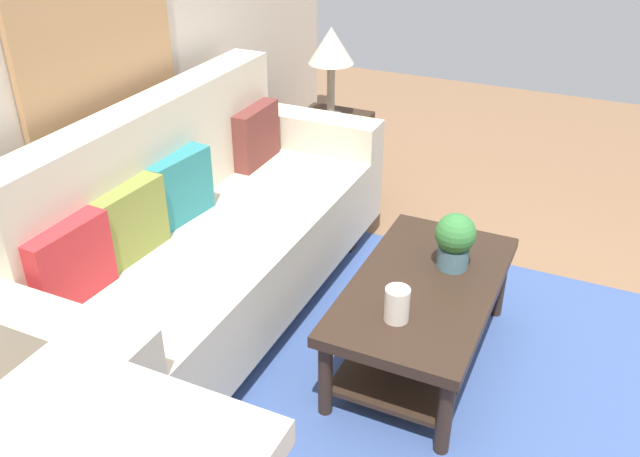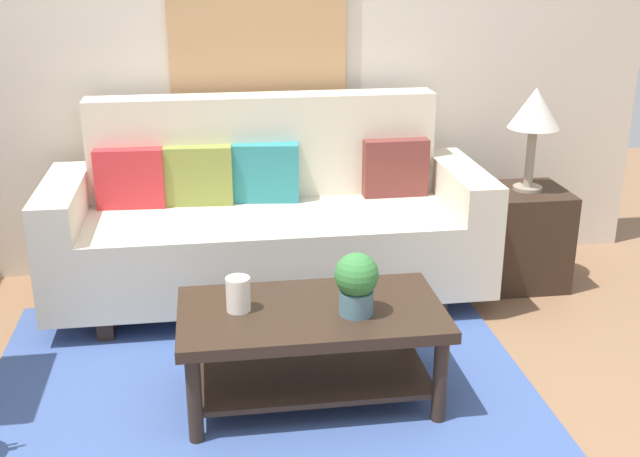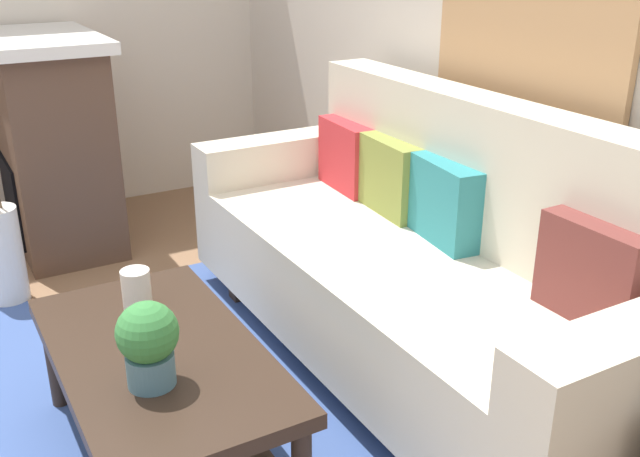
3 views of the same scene
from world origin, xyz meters
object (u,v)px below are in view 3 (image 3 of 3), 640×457
(throw_pillow_crimson, at_px, (347,156))
(potted_plant_tabletop, at_px, (148,342))
(throw_pillow_teal, at_px, (445,202))
(coffee_table, at_px, (161,380))
(fireplace, at_px, (52,142))
(floor_vase, at_px, (3,256))
(couch, at_px, (415,267))
(throw_pillow_olive, at_px, (391,177))
(throw_pillow_maroon, at_px, (593,272))
(tabletop_vase, at_px, (136,290))

(throw_pillow_crimson, xyz_separation_m, potted_plant_tabletop, (0.98, -1.27, -0.11))
(throw_pillow_teal, height_order, coffee_table, throw_pillow_teal)
(fireplace, bearing_deg, floor_vase, -32.23)
(couch, xyz_separation_m, throw_pillow_olive, (-0.36, 0.13, 0.25))
(coffee_table, bearing_deg, couch, 94.66)
(throw_pillow_olive, bearing_deg, throw_pillow_crimson, 180.00)
(throw_pillow_maroon, distance_m, potted_plant_tabletop, 1.35)
(throw_pillow_olive, xyz_separation_m, floor_vase, (-1.03, -1.48, -0.44))
(throw_pillow_olive, xyz_separation_m, tabletop_vase, (0.15, -1.17, -0.18))
(floor_vase, bearing_deg, fireplace, 147.77)
(throw_pillow_teal, bearing_deg, coffee_table, -85.82)
(throw_pillow_maroon, height_order, coffee_table, throw_pillow_maroon)
(throw_pillow_teal, height_order, floor_vase, throw_pillow_teal)
(throw_pillow_teal, xyz_separation_m, coffee_table, (0.09, -1.20, -0.37))
(couch, relative_size, throw_pillow_crimson, 6.38)
(throw_pillow_crimson, distance_m, floor_vase, 1.69)
(potted_plant_tabletop, bearing_deg, throw_pillow_olive, 116.16)
(couch, relative_size, throw_pillow_teal, 6.38)
(tabletop_vase, bearing_deg, throw_pillow_teal, 79.80)
(tabletop_vase, bearing_deg, coffee_table, -5.30)
(couch, relative_size, potted_plant_tabletop, 8.77)
(throw_pillow_teal, bearing_deg, throw_pillow_olive, 180.00)
(throw_pillow_crimson, bearing_deg, fireplace, -139.78)
(throw_pillow_maroon, relative_size, tabletop_vase, 2.48)
(coffee_table, bearing_deg, throw_pillow_crimson, 124.06)
(tabletop_vase, distance_m, floor_vase, 1.25)
(throw_pillow_olive, bearing_deg, fireplace, -146.53)
(throw_pillow_crimson, relative_size, fireplace, 0.31)
(couch, relative_size, fireplace, 1.98)
(potted_plant_tabletop, height_order, fireplace, fireplace)
(throw_pillow_maroon, distance_m, tabletop_vase, 1.50)
(throw_pillow_olive, bearing_deg, potted_plant_tabletop, -63.84)
(throw_pillow_crimson, bearing_deg, floor_vase, -114.34)
(throw_pillow_maroon, bearing_deg, tabletop_vase, -128.56)
(couch, bearing_deg, throw_pillow_teal, 90.00)
(throw_pillow_teal, height_order, tabletop_vase, throw_pillow_teal)
(coffee_table, bearing_deg, throw_pillow_maroon, 62.08)
(throw_pillow_maroon, distance_m, fireplace, 2.94)
(throw_pillow_teal, relative_size, throw_pillow_maroon, 1.00)
(couch, distance_m, throw_pillow_olive, 0.46)
(couch, xyz_separation_m, tabletop_vase, (-0.21, -1.04, 0.07))
(couch, height_order, throw_pillow_maroon, couch)
(throw_pillow_olive, distance_m, floor_vase, 1.86)
(throw_pillow_crimson, relative_size, floor_vase, 0.76)
(potted_plant_tabletop, distance_m, floor_vase, 1.70)
(tabletop_vase, bearing_deg, potted_plant_tabletop, -11.89)
(throw_pillow_crimson, distance_m, potted_plant_tabletop, 1.61)
(coffee_table, bearing_deg, throw_pillow_teal, 94.18)
(tabletop_vase, relative_size, fireplace, 0.13)
(throw_pillow_maroon, relative_size, floor_vase, 0.76)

